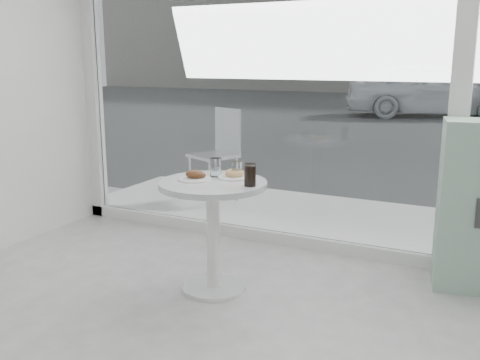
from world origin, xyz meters
The scene contains 12 objects.
storefront centered at (0.07, 3.00, 1.71)m, with size 5.00×0.14×3.00m.
main_table centered at (-0.50, 1.90, 0.55)m, with size 0.72×0.72×0.77m.
patio_deck centered at (0.00, 3.80, 0.03)m, with size 5.60×1.60×0.05m, color white.
street centered at (0.00, 16.00, 0.00)m, with size 40.00×24.00×0.00m, color #363636.
mint_cabinet centered at (1.10, 2.75, 0.59)m, with size 0.59×0.44×1.17m.
patio_chair centered at (-1.56, 3.93, 0.61)m, with size 0.57×0.57×0.99m.
car_white centered at (-0.75, 14.47, 0.75)m, with size 1.78×4.43×1.51m, color white.
plate_fritter centered at (-0.62, 1.88, 0.80)m, with size 0.22×0.22×0.07m.
plate_donut centered at (-0.42, 2.06, 0.79)m, with size 0.23×0.23×0.05m.
water_tumbler_a centered at (-0.56, 2.05, 0.83)m, with size 0.08×0.08×0.13m.
water_tumbler_b centered at (-0.41, 2.07, 0.82)m, with size 0.07×0.07×0.11m.
cola_glass centered at (-0.22, 1.89, 0.84)m, with size 0.08×0.08×0.15m.
Camera 1 is at (1.19, -1.11, 1.56)m, focal length 40.00 mm.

